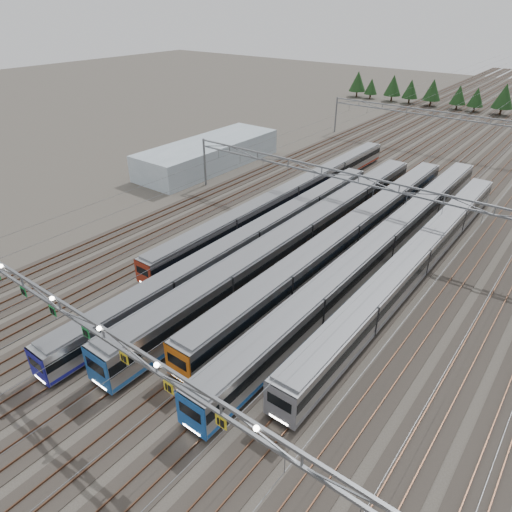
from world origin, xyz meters
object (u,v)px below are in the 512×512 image
Objects in this scene: train_e at (382,245)px; train_b at (251,241)px; train_d at (348,236)px; gantry_far at (460,122)px; train_a at (291,195)px; gantry_mid at (358,186)px; west_shed at (209,154)px; train_f at (416,260)px; train_c at (301,235)px; gantry_near at (102,336)px.

train_b is at bearing -148.17° from train_e.
train_d is 51.48m from gantry_far.
gantry_far is (-2.25, 51.26, 4.23)m from train_d.
train_a is 0.89× the size of train_e.
train_a is 1.03× the size of gantry_mid.
train_b reaches higher than train_a.
train_a is at bearing 150.88° from train_d.
train_f is at bearing -17.96° from west_shed.
train_c reaches higher than train_e.
gantry_near is 85.12m from gantry_far.
train_f is (4.50, -0.88, -0.00)m from train_e.
train_b is 19.50m from train_f.
train_d is 0.90× the size of train_e.
train_b is 35.54m from west_shed.
gantry_mid is at bearing -12.93° from west_shed.
train_c is (9.00, -11.26, 0.40)m from train_a.
gantry_near is (11.20, -41.38, 5.17)m from train_a.
train_e is 35.12m from gantry_near.
train_b is at bearing -137.87° from train_d.
train_c is 2.00× the size of west_shed.
gantry_mid is at bearing -90.00° from gantry_far.
gantry_near is at bearing -93.88° from train_d.
gantry_near is at bearing -85.82° from train_c.
train_e is at bearing -82.46° from gantry_far.
train_c is at bearing -167.05° from train_f.
train_b is 0.96× the size of train_d.
west_shed reaches higher than train_b.
train_e is 1.20× the size of train_f.
train_f is 0.96× the size of gantry_mid.
gantry_near is (-6.80, -34.10, 4.94)m from train_e.
train_e reaches higher than train_a.
train_d is 9.02m from train_f.
train_e is 2.17× the size of west_shed.
train_a is 1.94× the size of west_shed.
gantry_far is 1.88× the size of west_shed.
gantry_mid reaches higher than train_a.
train_c is 11.03m from gantry_mid.
gantry_near reaches higher than gantry_mid.
gantry_mid is 35.54m from west_shed.
west_shed is (-32.16, 17.90, 0.02)m from train_c.
gantry_far is at bearing 47.15° from west_shed.
gantry_mid is (0.05, 40.12, -0.70)m from gantry_near.
west_shed is (-34.41, 7.90, -4.05)m from gantry_mid.
train_c is (4.50, 4.40, 0.36)m from train_b.
gantry_mid reaches higher than train_b.
west_shed is at bearing -132.85° from gantry_far.
gantry_mid is (-2.25, 6.26, 4.23)m from train_d.
gantry_near reaches higher than train_a.
train_a is at bearing -16.00° from west_shed.
west_shed reaches higher than train_e.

